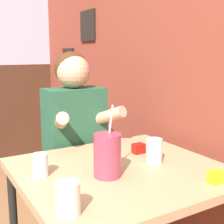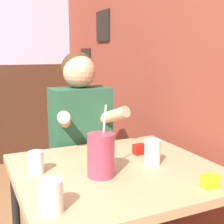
# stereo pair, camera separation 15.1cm
# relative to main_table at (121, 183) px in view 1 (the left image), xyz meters

# --- Properties ---
(brick_wall_right) EXTENTS (0.08, 4.71, 2.70)m
(brick_wall_right) POSITION_rel_main_table_xyz_m (0.56, 1.00, 0.70)
(brick_wall_right) COLOR brown
(brick_wall_right) RESTS_ON ground_plane
(main_table) EXTENTS (0.88, 0.82, 0.72)m
(main_table) POSITION_rel_main_table_xyz_m (0.00, 0.00, 0.00)
(main_table) COLOR tan
(main_table) RESTS_ON ground_plane
(person_seated) EXTENTS (0.42, 0.40, 1.24)m
(person_seated) POSITION_rel_main_table_xyz_m (0.02, 0.54, -0.01)
(person_seated) COLOR #235138
(person_seated) RESTS_ON ground_plane
(cocktail_pitcher) EXTENTS (0.11, 0.11, 0.30)m
(cocktail_pitcher) POSITION_rel_main_table_xyz_m (-0.10, -0.05, 0.16)
(cocktail_pitcher) COLOR #99384C
(cocktail_pitcher) RESTS_ON main_table
(glass_near_pitcher) EXTENTS (0.06, 0.06, 0.10)m
(glass_near_pitcher) POSITION_rel_main_table_xyz_m (-0.34, 0.10, 0.12)
(glass_near_pitcher) COLOR silver
(glass_near_pitcher) RESTS_ON main_table
(glass_center) EXTENTS (0.07, 0.07, 0.11)m
(glass_center) POSITION_rel_main_table_xyz_m (0.17, -0.02, 0.13)
(glass_center) COLOR silver
(glass_center) RESTS_ON main_table
(glass_far_side) EXTENTS (0.08, 0.08, 0.11)m
(glass_far_side) POSITION_rel_main_table_xyz_m (-0.36, -0.25, 0.12)
(glass_far_side) COLOR silver
(glass_far_side) RESTS_ON main_table
(condiment_ketchup) EXTENTS (0.06, 0.04, 0.05)m
(condiment_ketchup) POSITION_rel_main_table_xyz_m (0.19, 0.13, 0.10)
(condiment_ketchup) COLOR #B7140F
(condiment_ketchup) RESTS_ON main_table
(condiment_mustard) EXTENTS (0.06, 0.04, 0.05)m
(condiment_mustard) POSITION_rel_main_table_xyz_m (0.23, -0.33, 0.10)
(condiment_mustard) COLOR yellow
(condiment_mustard) RESTS_ON main_table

